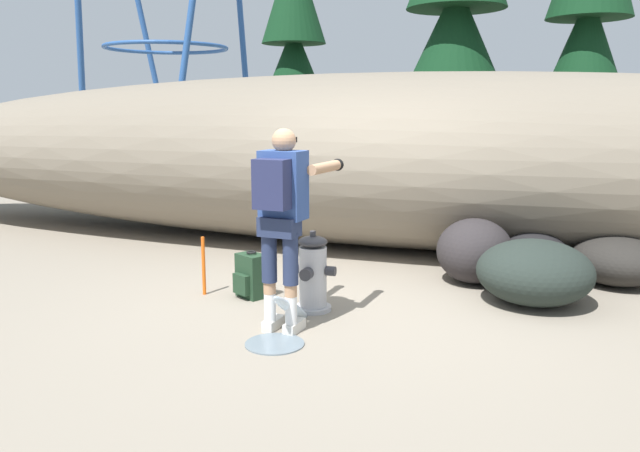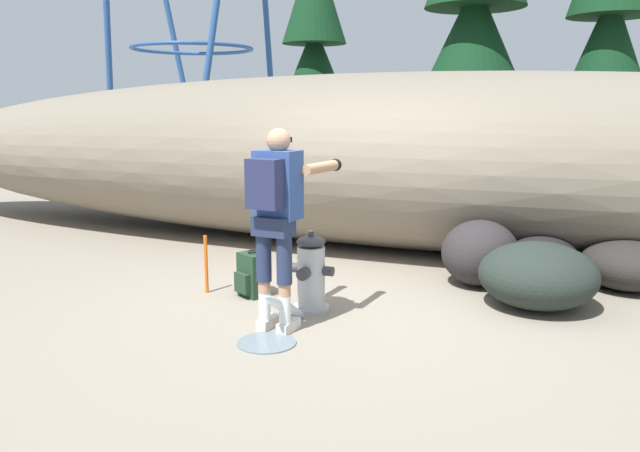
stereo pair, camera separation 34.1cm
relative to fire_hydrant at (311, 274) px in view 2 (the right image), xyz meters
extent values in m
cube|color=gray|center=(0.07, -0.05, -0.37)|extent=(56.00, 56.00, 0.04)
ellipsoid|color=#756B5B|center=(0.07, 3.13, 0.82)|extent=(17.80, 3.20, 2.34)
cylinder|color=#B2B2B7|center=(0.00, 0.00, -0.33)|extent=(0.35, 0.35, 0.04)
cylinder|color=#B2B2B7|center=(0.00, 0.00, -0.02)|extent=(0.26, 0.26, 0.57)
ellipsoid|color=#333338|center=(0.00, 0.00, 0.31)|extent=(0.27, 0.27, 0.10)
cylinder|color=#333338|center=(0.00, 0.00, 0.39)|extent=(0.06, 0.06, 0.05)
cylinder|color=#333338|center=(-0.17, 0.00, 0.05)|extent=(0.09, 0.09, 0.09)
cylinder|color=#333338|center=(0.17, 0.00, 0.05)|extent=(0.09, 0.09, 0.09)
cylinder|color=#333338|center=(0.00, -0.17, 0.05)|extent=(0.11, 0.09, 0.11)
ellipsoid|color=silver|center=(0.00, -0.55, -0.16)|extent=(0.10, 0.80, 0.49)
cylinder|color=slate|center=(0.00, -0.93, -0.34)|extent=(0.48, 0.48, 0.01)
cube|color=beige|center=(-0.16, -0.58, -0.30)|extent=(0.12, 0.27, 0.09)
cylinder|color=white|center=(-0.16, -0.64, -0.14)|extent=(0.10, 0.10, 0.24)
cylinder|color=tan|center=(-0.16, -0.64, 0.03)|extent=(0.10, 0.10, 0.10)
cylinder|color=#232D4C|center=(-0.16, -0.64, 0.30)|extent=(0.13, 0.13, 0.43)
cube|color=beige|center=(0.04, -0.60, -0.30)|extent=(0.12, 0.27, 0.09)
cylinder|color=white|center=(0.04, -0.66, -0.14)|extent=(0.10, 0.10, 0.24)
cylinder|color=tan|center=(0.04, -0.66, 0.03)|extent=(0.10, 0.10, 0.10)
cylinder|color=#232D4C|center=(0.04, -0.66, 0.30)|extent=(0.13, 0.13, 0.43)
cube|color=#232D4C|center=(-0.06, -0.65, 0.57)|extent=(0.34, 0.23, 0.16)
cube|color=#2D4784|center=(-0.05, -0.58, 0.90)|extent=(0.38, 0.27, 0.57)
cube|color=#23284C|center=(-0.07, -0.77, 0.93)|extent=(0.29, 0.19, 0.40)
sphere|color=tan|center=(-0.05, -0.56, 1.26)|extent=(0.20, 0.20, 0.20)
cube|color=black|center=(-0.04, -0.47, 1.27)|extent=(0.15, 0.03, 0.04)
cylinder|color=tan|center=(-0.24, -0.19, 1.02)|extent=(0.14, 0.59, 0.09)
sphere|color=black|center=(-0.21, 0.08, 1.02)|extent=(0.11, 0.11, 0.11)
cylinder|color=tan|center=(0.20, -0.23, 1.02)|extent=(0.14, 0.59, 0.09)
sphere|color=black|center=(0.22, 0.04, 1.02)|extent=(0.11, 0.11, 0.11)
cube|color=#1E3823|center=(-0.72, 0.21, -0.13)|extent=(0.36, 0.32, 0.44)
cube|color=#1E3823|center=(-0.78, 0.09, -0.19)|extent=(0.21, 0.15, 0.20)
torus|color=black|center=(-0.72, 0.21, 0.11)|extent=(0.10, 0.10, 0.02)
cube|color=black|center=(-0.59, 0.27, -0.13)|extent=(0.06, 0.05, 0.37)
cube|color=black|center=(-0.74, 0.35, -0.13)|extent=(0.06, 0.05, 0.37)
ellipsoid|color=#222B26|center=(1.96, 0.88, -0.03)|extent=(1.11, 1.10, 0.63)
ellipsoid|color=#292627|center=(1.34, 1.47, 0.00)|extent=(0.84, 0.90, 0.70)
ellipsoid|color=black|center=(1.96, 1.87, -0.09)|extent=(0.86, 0.99, 0.52)
ellipsoid|color=#272522|center=(2.80, 1.87, -0.08)|extent=(1.33, 1.34, 0.53)
cylinder|color=#47331E|center=(-2.85, 7.02, 0.21)|extent=(0.24, 0.24, 1.12)
cone|color=#0F3319|center=(-2.85, 7.02, 1.99)|extent=(2.01, 2.01, 2.44)
cylinder|color=#47331E|center=(0.52, 5.78, 0.24)|extent=(0.31, 0.31, 1.18)
cone|color=#0F3319|center=(0.52, 5.78, 2.22)|extent=(2.57, 2.57, 2.78)
cylinder|color=#47331E|center=(2.58, 5.81, 0.16)|extent=(0.24, 0.24, 1.01)
cone|color=#0F3319|center=(2.58, 5.81, 2.01)|extent=(2.03, 2.03, 2.70)
cylinder|color=#285193|center=(-5.98, 11.24, 3.09)|extent=(1.08, 1.08, 6.89)
cylinder|color=#285193|center=(-9.03, 11.24, 3.09)|extent=(1.08, 1.08, 6.89)
cylinder|color=#285193|center=(-5.98, 8.20, 3.09)|extent=(1.08, 1.08, 6.89)
cylinder|color=#285193|center=(-9.03, 8.20, 3.09)|extent=(1.08, 1.08, 6.89)
torus|color=#285193|center=(-7.50, 9.72, 3.09)|extent=(3.27, 3.27, 0.10)
cylinder|color=#E55914|center=(-1.22, 0.13, -0.05)|extent=(0.04, 0.04, 0.60)
camera|label=1|loc=(1.89, -5.38, 1.53)|focal=35.49mm
camera|label=2|loc=(2.20, -5.26, 1.53)|focal=35.49mm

